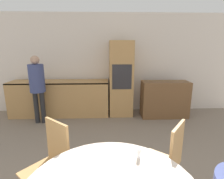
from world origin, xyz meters
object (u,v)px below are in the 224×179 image
sideboard (164,99)px  person_standing (37,83)px  oven_unit (121,79)px  chair_far_right (167,159)px  chair_far_left (51,161)px

sideboard → person_standing: bearing=-174.6°
sideboard → person_standing: (-3.02, -0.29, 0.51)m
person_standing → sideboard: bearing=5.4°
oven_unit → sideboard: bearing=-11.8°
oven_unit → person_standing: size_ratio=1.21×
oven_unit → chair_far_right: bearing=-84.3°
oven_unit → chair_far_right: (0.27, -2.76, -0.41)m
sideboard → person_standing: 3.08m
chair_far_left → person_standing: size_ratio=0.62×
chair_far_left → oven_unit: bearing=111.4°
sideboard → chair_far_left: size_ratio=1.19×
oven_unit → chair_far_left: (-0.97, -2.75, -0.41)m
chair_far_right → person_standing: (-2.20, 2.25, 0.42)m
oven_unit → sideboard: (1.09, -0.23, -0.49)m
chair_far_right → person_standing: bearing=-97.2°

